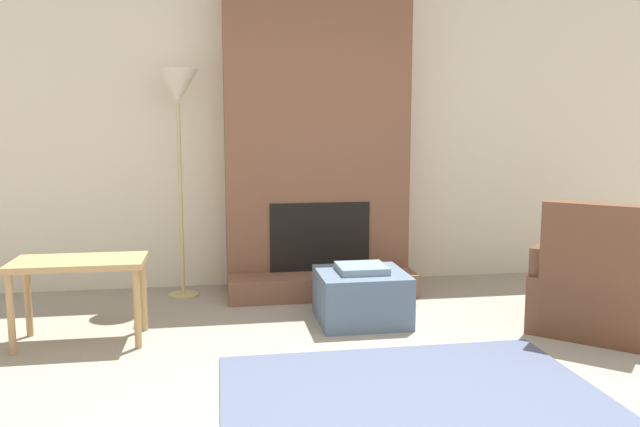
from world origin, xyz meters
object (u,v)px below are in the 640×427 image
(armchair, at_px, (598,290))
(side_table, at_px, (79,271))
(floor_lamp_left, at_px, (178,98))
(ottoman, at_px, (361,295))

(armchair, distance_m, side_table, 3.51)
(side_table, bearing_deg, floor_lamp_left, 60.51)
(ottoman, relative_size, floor_lamp_left, 0.34)
(ottoman, xyz_separation_m, side_table, (-1.91, -0.13, 0.28))
(armchair, relative_size, side_table, 1.44)
(side_table, relative_size, floor_lamp_left, 0.45)
(armchair, xyz_separation_m, side_table, (-3.49, 0.32, 0.20))
(ottoman, bearing_deg, floor_lamp_left, 144.96)
(side_table, bearing_deg, armchair, -5.20)
(ottoman, bearing_deg, armchair, -15.91)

